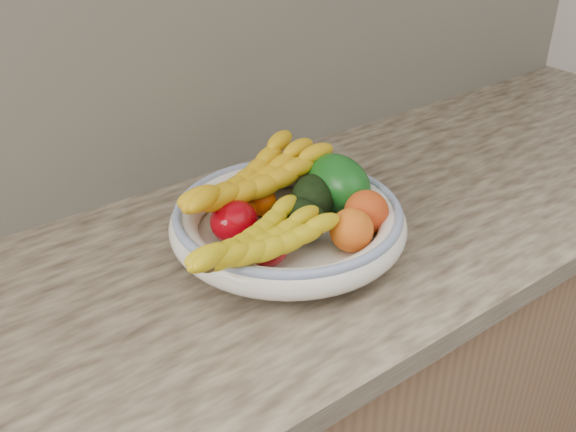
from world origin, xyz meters
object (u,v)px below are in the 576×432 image
Objects in this scene: fruit_bowl at (288,222)px; banana_bunch_back at (254,186)px; banana_bunch_front at (259,247)px; green_mango at (337,183)px.

fruit_bowl is 1.16× the size of banana_bunch_back.
banana_bunch_back is 1.22× the size of banana_bunch_front.
banana_bunch_front reaches higher than fruit_bowl.
green_mango reaches higher than fruit_bowl.
banana_bunch_back is 0.18m from banana_bunch_front.
banana_bunch_back is (-0.13, 0.06, 0.01)m from green_mango.
fruit_bowl is 1.42× the size of banana_bunch_front.
banana_bunch_front is at bearing -145.48° from fruit_bowl.
banana_bunch_back is at bearing 47.55° from banana_bunch_front.
banana_bunch_front is (-0.11, -0.07, 0.03)m from fruit_bowl.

